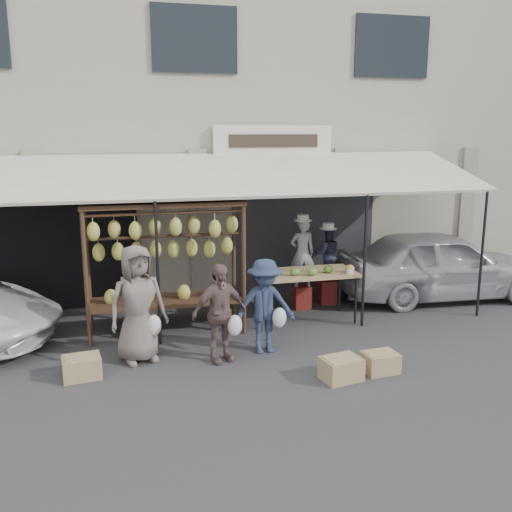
{
  "coord_description": "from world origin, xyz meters",
  "views": [
    {
      "loc": [
        -1.62,
        -7.6,
        3.35
      ],
      "look_at": [
        0.65,
        1.4,
        1.3
      ],
      "focal_mm": 40.0,
      "sensor_mm": 36.0,
      "label": 1
    }
  ],
  "objects_px": {
    "customer_right": "(265,306)",
    "crate_near_a": "(341,369)",
    "crate_far": "(82,367)",
    "customer_mid": "(219,313)",
    "crate_near_b": "(380,362)",
    "vendor_right": "(328,254)",
    "sedan": "(440,264)",
    "vendor_left": "(302,253)",
    "banana_rack": "(164,242)",
    "customer_left": "(137,304)",
    "produce_table": "(309,274)"
  },
  "relations": [
    {
      "from": "crate_near_a",
      "to": "customer_right",
      "type": "bearing_deg",
      "value": 121.61
    },
    {
      "from": "crate_far",
      "to": "customer_mid",
      "type": "bearing_deg",
      "value": 3.66
    },
    {
      "from": "banana_rack",
      "to": "customer_right",
      "type": "height_order",
      "value": "banana_rack"
    },
    {
      "from": "customer_right",
      "to": "customer_mid",
      "type": "bearing_deg",
      "value": -168.42
    },
    {
      "from": "crate_near_b",
      "to": "sedan",
      "type": "distance_m",
      "value": 4.19
    },
    {
      "from": "crate_near_b",
      "to": "vendor_right",
      "type": "bearing_deg",
      "value": 82.07
    },
    {
      "from": "crate_near_a",
      "to": "crate_near_b",
      "type": "distance_m",
      "value": 0.64
    },
    {
      "from": "vendor_right",
      "to": "sedan",
      "type": "relative_size",
      "value": 0.26
    },
    {
      "from": "produce_table",
      "to": "sedan",
      "type": "distance_m",
      "value": 3.15
    },
    {
      "from": "vendor_left",
      "to": "sedan",
      "type": "bearing_deg",
      "value": -178.21
    },
    {
      "from": "vendor_right",
      "to": "customer_left",
      "type": "distance_m",
      "value": 4.27
    },
    {
      "from": "customer_right",
      "to": "crate_far",
      "type": "bearing_deg",
      "value": -175.42
    },
    {
      "from": "vendor_right",
      "to": "crate_near_b",
      "type": "height_order",
      "value": "vendor_right"
    },
    {
      "from": "customer_right",
      "to": "sedan",
      "type": "height_order",
      "value": "customer_right"
    },
    {
      "from": "vendor_left",
      "to": "sedan",
      "type": "height_order",
      "value": "vendor_left"
    },
    {
      "from": "customer_mid",
      "to": "crate_near_b",
      "type": "distance_m",
      "value": 2.41
    },
    {
      "from": "vendor_left",
      "to": "customer_right",
      "type": "distance_m",
      "value": 2.38
    },
    {
      "from": "crate_far",
      "to": "crate_near_a",
      "type": "bearing_deg",
      "value": -15.1
    },
    {
      "from": "customer_left",
      "to": "customer_right",
      "type": "relative_size",
      "value": 1.19
    },
    {
      "from": "sedan",
      "to": "banana_rack",
      "type": "bearing_deg",
      "value": 100.76
    },
    {
      "from": "customer_mid",
      "to": "crate_far",
      "type": "xyz_separation_m",
      "value": [
        -1.96,
        -0.13,
        -0.59
      ]
    },
    {
      "from": "produce_table",
      "to": "crate_near_b",
      "type": "distance_m",
      "value": 2.47
    },
    {
      "from": "customer_right",
      "to": "crate_near_b",
      "type": "bearing_deg",
      "value": -40.81
    },
    {
      "from": "customer_right",
      "to": "crate_near_a",
      "type": "height_order",
      "value": "customer_right"
    },
    {
      "from": "vendor_right",
      "to": "customer_right",
      "type": "distance_m",
      "value": 2.87
    },
    {
      "from": "customer_mid",
      "to": "sedan",
      "type": "height_order",
      "value": "customer_mid"
    },
    {
      "from": "customer_left",
      "to": "crate_near_b",
      "type": "height_order",
      "value": "customer_left"
    },
    {
      "from": "customer_left",
      "to": "customer_mid",
      "type": "height_order",
      "value": "customer_left"
    },
    {
      "from": "banana_rack",
      "to": "sedan",
      "type": "relative_size",
      "value": 0.63
    },
    {
      "from": "customer_mid",
      "to": "customer_left",
      "type": "bearing_deg",
      "value": 147.19
    },
    {
      "from": "sedan",
      "to": "customer_mid",
      "type": "bearing_deg",
      "value": 116.69
    },
    {
      "from": "banana_rack",
      "to": "produce_table",
      "type": "height_order",
      "value": "banana_rack"
    },
    {
      "from": "vendor_left",
      "to": "customer_mid",
      "type": "xyz_separation_m",
      "value": [
        -2.0,
        -2.15,
        -0.35
      ]
    },
    {
      "from": "banana_rack",
      "to": "crate_far",
      "type": "distance_m",
      "value": 2.47
    },
    {
      "from": "customer_right",
      "to": "crate_near_a",
      "type": "distance_m",
      "value": 1.56
    },
    {
      "from": "vendor_left",
      "to": "customer_left",
      "type": "height_order",
      "value": "customer_left"
    },
    {
      "from": "banana_rack",
      "to": "crate_far",
      "type": "xyz_separation_m",
      "value": [
        -1.32,
        -1.53,
        -1.41
      ]
    },
    {
      "from": "vendor_right",
      "to": "customer_right",
      "type": "height_order",
      "value": "vendor_right"
    },
    {
      "from": "vendor_left",
      "to": "sedan",
      "type": "relative_size",
      "value": 0.31
    },
    {
      "from": "produce_table",
      "to": "vendor_right",
      "type": "height_order",
      "value": "vendor_right"
    },
    {
      "from": "crate_near_b",
      "to": "banana_rack",
      "type": "bearing_deg",
      "value": 139.54
    },
    {
      "from": "crate_near_a",
      "to": "produce_table",
      "type": "bearing_deg",
      "value": 81.36
    },
    {
      "from": "customer_left",
      "to": "crate_far",
      "type": "relative_size",
      "value": 3.43
    },
    {
      "from": "vendor_left",
      "to": "crate_near_a",
      "type": "distance_m",
      "value": 3.38
    },
    {
      "from": "customer_mid",
      "to": "crate_near_a",
      "type": "xyz_separation_m",
      "value": [
        1.49,
        -1.06,
        -0.58
      ]
    },
    {
      "from": "produce_table",
      "to": "crate_far",
      "type": "bearing_deg",
      "value": -158.3
    },
    {
      "from": "vendor_left",
      "to": "crate_far",
      "type": "xyz_separation_m",
      "value": [
        -3.96,
        -2.28,
        -0.94
      ]
    },
    {
      "from": "customer_right",
      "to": "crate_far",
      "type": "xyz_separation_m",
      "value": [
        -2.69,
        -0.3,
        -0.58
      ]
    },
    {
      "from": "sedan",
      "to": "crate_near_b",
      "type": "bearing_deg",
      "value": 141.07
    },
    {
      "from": "customer_right",
      "to": "vendor_left",
      "type": "bearing_deg",
      "value": 55.63
    }
  ]
}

